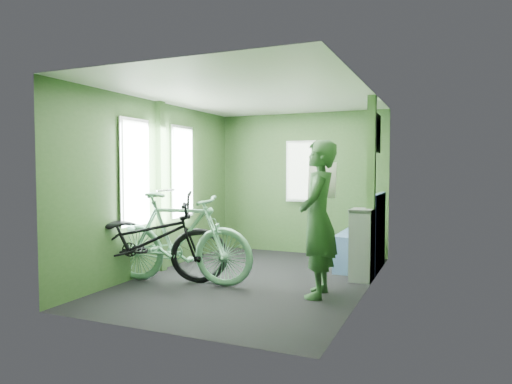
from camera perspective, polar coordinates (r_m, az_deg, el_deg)
room at (r=5.71m, az=-0.58°, el=3.34°), size 4.00×4.02×2.31m
bicycle_black at (r=5.76m, az=-13.96°, el=-11.18°), size 2.25×1.69×1.20m
bicycle_mint at (r=5.69m, az=-9.61°, el=-11.31°), size 1.92×0.86×1.16m
passenger at (r=5.00m, az=7.75°, el=-3.30°), size 0.48×0.71×1.71m
waste_box at (r=5.87m, az=13.09°, el=-6.42°), size 0.26×0.37×0.90m
bench_seat at (r=6.56m, az=13.13°, el=-6.65°), size 0.56×1.00×1.05m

